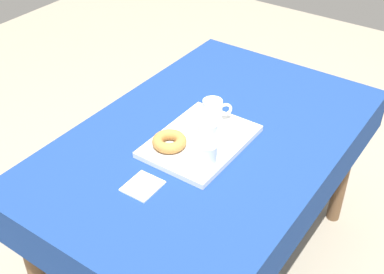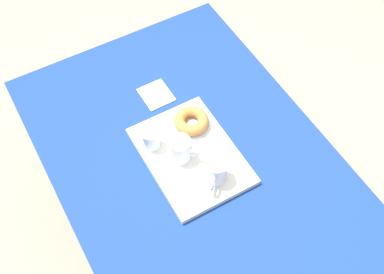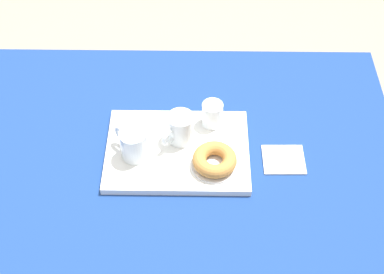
{
  "view_description": "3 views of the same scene",
  "coord_description": "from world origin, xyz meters",
  "px_view_note": "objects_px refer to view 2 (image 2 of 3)",
  "views": [
    {
      "loc": [
        -1.28,
        -0.82,
        1.84
      ],
      "look_at": [
        -0.11,
        -0.0,
        0.79
      ],
      "focal_mm": 46.94,
      "sensor_mm": 36.0,
      "label": 1
    },
    {
      "loc": [
        0.74,
        -0.45,
        2.2
      ],
      "look_at": [
        -0.09,
        0.02,
        0.79
      ],
      "focal_mm": 47.07,
      "sensor_mm": 36.0,
      "label": 2
    },
    {
      "loc": [
        -0.11,
        1.01,
        1.96
      ],
      "look_at": [
        -0.1,
        -0.02,
        0.77
      ],
      "focal_mm": 51.51,
      "sensor_mm": 36.0,
      "label": 3
    }
  ],
  "objects_px": {
    "tea_mug_left": "(216,171)",
    "water_glass_near": "(151,139)",
    "tea_mug_right": "(180,150)",
    "donut_plate_left": "(191,125)",
    "sugar_donut_left": "(191,121)",
    "dining_table": "(199,183)",
    "serving_tray": "(191,156)",
    "paper_napkin": "(156,95)"
  },
  "relations": [
    {
      "from": "tea_mug_right",
      "to": "serving_tray",
      "type": "bearing_deg",
      "value": 77.54
    },
    {
      "from": "tea_mug_left",
      "to": "sugar_donut_left",
      "type": "relative_size",
      "value": 0.79
    },
    {
      "from": "donut_plate_left",
      "to": "sugar_donut_left",
      "type": "height_order",
      "value": "sugar_donut_left"
    },
    {
      "from": "water_glass_near",
      "to": "sugar_donut_left",
      "type": "relative_size",
      "value": 0.63
    },
    {
      "from": "serving_tray",
      "to": "sugar_donut_left",
      "type": "relative_size",
      "value": 3.32
    },
    {
      "from": "tea_mug_right",
      "to": "water_glass_near",
      "type": "height_order",
      "value": "tea_mug_right"
    },
    {
      "from": "serving_tray",
      "to": "donut_plate_left",
      "type": "bearing_deg",
      "value": 149.75
    },
    {
      "from": "dining_table",
      "to": "water_glass_near",
      "type": "distance_m",
      "value": 0.24
    },
    {
      "from": "paper_napkin",
      "to": "sugar_donut_left",
      "type": "bearing_deg",
      "value": 10.99
    },
    {
      "from": "serving_tray",
      "to": "sugar_donut_left",
      "type": "bearing_deg",
      "value": 149.75
    },
    {
      "from": "tea_mug_right",
      "to": "paper_napkin",
      "type": "distance_m",
      "value": 0.31
    },
    {
      "from": "tea_mug_left",
      "to": "sugar_donut_left",
      "type": "xyz_separation_m",
      "value": [
        -0.23,
        0.04,
        -0.02
      ]
    },
    {
      "from": "serving_tray",
      "to": "water_glass_near",
      "type": "distance_m",
      "value": 0.15
    },
    {
      "from": "sugar_donut_left",
      "to": "donut_plate_left",
      "type": "bearing_deg",
      "value": 0.0
    },
    {
      "from": "serving_tray",
      "to": "water_glass_near",
      "type": "height_order",
      "value": "water_glass_near"
    },
    {
      "from": "dining_table",
      "to": "paper_napkin",
      "type": "height_order",
      "value": "paper_napkin"
    },
    {
      "from": "dining_table",
      "to": "sugar_donut_left",
      "type": "height_order",
      "value": "sugar_donut_left"
    },
    {
      "from": "tea_mug_left",
      "to": "dining_table",
      "type": "bearing_deg",
      "value": -158.27
    },
    {
      "from": "water_glass_near",
      "to": "donut_plate_left",
      "type": "distance_m",
      "value": 0.16
    },
    {
      "from": "dining_table",
      "to": "paper_napkin",
      "type": "bearing_deg",
      "value": 176.44
    },
    {
      "from": "serving_tray",
      "to": "paper_napkin",
      "type": "xyz_separation_m",
      "value": [
        -0.3,
        0.02,
        -0.01
      ]
    },
    {
      "from": "paper_napkin",
      "to": "water_glass_near",
      "type": "bearing_deg",
      "value": -30.96
    },
    {
      "from": "paper_napkin",
      "to": "serving_tray",
      "type": "bearing_deg",
      "value": -4.23
    },
    {
      "from": "tea_mug_right",
      "to": "donut_plate_left",
      "type": "distance_m",
      "value": 0.14
    },
    {
      "from": "tea_mug_left",
      "to": "serving_tray",
      "type": "bearing_deg",
      "value": -168.35
    },
    {
      "from": "sugar_donut_left",
      "to": "dining_table",
      "type": "bearing_deg",
      "value": -20.58
    },
    {
      "from": "donut_plate_left",
      "to": "serving_tray",
      "type": "bearing_deg",
      "value": -30.25
    },
    {
      "from": "tea_mug_right",
      "to": "sugar_donut_left",
      "type": "xyz_separation_m",
      "value": [
        -0.1,
        0.1,
        -0.02
      ]
    },
    {
      "from": "dining_table",
      "to": "water_glass_near",
      "type": "height_order",
      "value": "water_glass_near"
    },
    {
      "from": "sugar_donut_left",
      "to": "paper_napkin",
      "type": "distance_m",
      "value": 0.21
    },
    {
      "from": "tea_mug_left",
      "to": "water_glass_near",
      "type": "height_order",
      "value": "tea_mug_left"
    },
    {
      "from": "water_glass_near",
      "to": "dining_table",
      "type": "bearing_deg",
      "value": 32.23
    },
    {
      "from": "tea_mug_left",
      "to": "tea_mug_right",
      "type": "bearing_deg",
      "value": -154.74
    },
    {
      "from": "dining_table",
      "to": "tea_mug_right",
      "type": "distance_m",
      "value": 0.17
    },
    {
      "from": "dining_table",
      "to": "tea_mug_left",
      "type": "distance_m",
      "value": 0.17
    },
    {
      "from": "serving_tray",
      "to": "dining_table",
      "type": "bearing_deg",
      "value": -0.06
    },
    {
      "from": "tea_mug_right",
      "to": "dining_table",
      "type": "bearing_deg",
      "value": 28.44
    },
    {
      "from": "serving_tray",
      "to": "tea_mug_left",
      "type": "distance_m",
      "value": 0.13
    },
    {
      "from": "tea_mug_right",
      "to": "water_glass_near",
      "type": "bearing_deg",
      "value": -145.22
    },
    {
      "from": "dining_table",
      "to": "tea_mug_right",
      "type": "height_order",
      "value": "tea_mug_right"
    },
    {
      "from": "water_glass_near",
      "to": "donut_plate_left",
      "type": "relative_size",
      "value": 0.6
    },
    {
      "from": "donut_plate_left",
      "to": "water_glass_near",
      "type": "bearing_deg",
      "value": -88.29
    }
  ]
}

